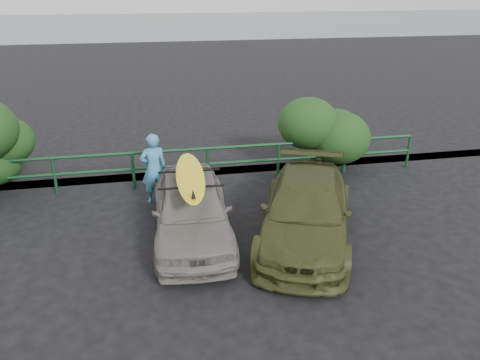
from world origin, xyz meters
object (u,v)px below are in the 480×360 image
object	(u,v)px
guardrail	(171,168)
olive_vehicle	(306,211)
sedan	(192,209)
surfboard	(190,176)
man	(154,169)

from	to	relation	value
guardrail	olive_vehicle	xyz separation A→B (m)	(2.66, -3.46, 0.14)
sedan	surfboard	bearing A→B (deg)	0.00
surfboard	man	bearing A→B (deg)	112.30
olive_vehicle	man	distance (m)	4.00
man	surfboard	xyz separation A→B (m)	(0.73, -2.01, 0.56)
sedan	surfboard	size ratio (longest dim) A/B	1.42
olive_vehicle	man	world-z (taller)	man
sedan	man	size ratio (longest dim) A/B	2.24
surfboard	guardrail	bearing A→B (deg)	97.59
guardrail	sedan	size ratio (longest dim) A/B	3.48
guardrail	sedan	distance (m)	3.00
sedan	man	xyz separation A→B (m)	(-0.73, 2.01, 0.21)
sedan	olive_vehicle	xyz separation A→B (m)	(2.39, -0.48, -0.03)
guardrail	sedan	world-z (taller)	sedan
sedan	olive_vehicle	world-z (taller)	sedan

